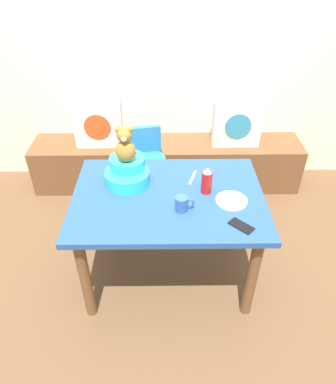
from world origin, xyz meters
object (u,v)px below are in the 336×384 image
object	(u,v)px
teddy_bear	(125,145)
coffee_mug	(182,204)
infant_seat_teal	(127,172)
ketchup_bottle	(207,181)
pillow_floral_right	(237,123)
dinner_plate_near	(232,201)
pillow_floral_left	(98,124)
highchair	(146,162)
dining_table	(168,208)
cell_phone	(241,226)

from	to	relation	value
teddy_bear	coffee_mug	bearing A→B (deg)	-41.21
infant_seat_teal	ketchup_bottle	size ratio (longest dim) A/B	1.78
teddy_bear	ketchup_bottle	xyz separation A→B (m)	(0.52, -0.13, -0.19)
pillow_floral_right	infant_seat_teal	distance (m)	1.37
dinner_plate_near	infant_seat_teal	bearing A→B (deg)	160.94
pillow_floral_left	pillow_floral_right	xyz separation A→B (m)	(1.28, 0.00, 0.00)
highchair	dinner_plate_near	size ratio (longest dim) A/B	3.95
dining_table	infant_seat_teal	bearing A→B (deg)	149.22
dining_table	highchair	bearing A→B (deg)	103.71
pillow_floral_left	infant_seat_teal	size ratio (longest dim) A/B	1.33
pillow_floral_left	dining_table	bearing A→B (deg)	-61.68
dining_table	teddy_bear	size ratio (longest dim) A/B	4.95
teddy_bear	cell_phone	distance (m)	0.88
infant_seat_teal	coffee_mug	distance (m)	0.47
teddy_bear	ketchup_bottle	world-z (taller)	teddy_bear
pillow_floral_left	highchair	distance (m)	0.63
infant_seat_teal	dinner_plate_near	xyz separation A→B (m)	(0.67, -0.23, -0.07)
teddy_bear	dinner_plate_near	xyz separation A→B (m)	(0.67, -0.23, -0.27)
cell_phone	highchair	bearing A→B (deg)	74.08
pillow_floral_left	ketchup_bottle	distance (m)	1.44
highchair	teddy_bear	world-z (taller)	teddy_bear
dinner_plate_near	cell_phone	world-z (taller)	dinner_plate_near
highchair	coffee_mug	size ratio (longest dim) A/B	6.58
dining_table	teddy_bear	world-z (taller)	teddy_bear
highchair	teddy_bear	distance (m)	0.78
highchair	pillow_floral_right	bearing A→B (deg)	26.57
dining_table	pillow_floral_right	bearing A→B (deg)	61.05
ketchup_bottle	coffee_mug	bearing A→B (deg)	-132.19
pillow_floral_right	coffee_mug	bearing A→B (deg)	-113.22
pillow_floral_right	ketchup_bottle	distance (m)	1.21
dinner_plate_near	cell_phone	xyz separation A→B (m)	(0.02, -0.23, -0.00)
dining_table	highchair	xyz separation A→B (m)	(-0.18, 0.75, -0.11)
infant_seat_teal	ketchup_bottle	xyz separation A→B (m)	(0.52, -0.13, 0.02)
ketchup_bottle	cell_phone	xyz separation A→B (m)	(0.17, -0.34, -0.08)
ketchup_bottle	teddy_bear	bearing A→B (deg)	166.26
ketchup_bottle	cell_phone	bearing A→B (deg)	-63.03
coffee_mug	dinner_plate_near	xyz separation A→B (m)	(0.32, 0.08, -0.04)
dining_table	pillow_floral_left	bearing A→B (deg)	118.32
pillow_floral_left	dining_table	world-z (taller)	pillow_floral_left
dinner_plate_near	cell_phone	size ratio (longest dim) A/B	1.39
highchair	pillow_floral_left	bearing A→B (deg)	137.04
dining_table	ketchup_bottle	world-z (taller)	ketchup_bottle
cell_phone	pillow_floral_left	bearing A→B (deg)	79.85
coffee_mug	cell_phone	distance (m)	0.37
dining_table	cell_phone	size ratio (longest dim) A/B	8.59
pillow_floral_right	cell_phone	size ratio (longest dim) A/B	3.06
pillow_floral_left	dinner_plate_near	distance (m)	1.61
infant_seat_teal	ketchup_bottle	bearing A→B (deg)	-13.79
infant_seat_teal	highchair	bearing A→B (deg)	81.59
coffee_mug	infant_seat_teal	bearing A→B (deg)	138.74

